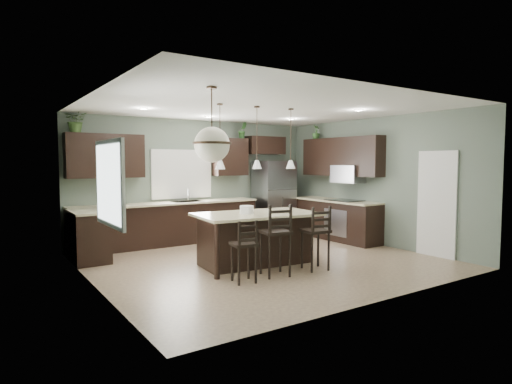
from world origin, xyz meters
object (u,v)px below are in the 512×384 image
object	(u,v)px
serving_dish	(247,210)
plant_back_left	(76,120)
refrigerator	(274,198)
bar_stool_left	(244,251)
kitchen_island	(257,239)
bar_stool_center	(275,240)
bar_stool_right	(315,238)

from	to	relation	value
serving_dish	plant_back_left	distance (m)	3.87
refrigerator	serving_dish	size ratio (longest dim) A/B	7.71
serving_dish	bar_stool_left	world-z (taller)	serving_dish
kitchen_island	serving_dish	xyz separation A→B (m)	(-0.20, 0.02, 0.53)
refrigerator	bar_stool_left	distance (m)	4.47
plant_back_left	refrigerator	bearing A→B (deg)	-3.10
bar_stool_left	bar_stool_center	distance (m)	0.63
kitchen_island	serving_dish	distance (m)	0.57
bar_stool_left	bar_stool_right	size ratio (longest dim) A/B	0.88
plant_back_left	bar_stool_left	bearing A→B (deg)	-65.35
bar_stool_right	serving_dish	bearing A→B (deg)	143.05
bar_stool_center	bar_stool_right	xyz separation A→B (m)	(0.79, -0.07, -0.04)
serving_dish	bar_stool_right	distance (m)	1.27
kitchen_island	plant_back_left	world-z (taller)	plant_back_left
serving_dish	bar_stool_center	size ratio (longest dim) A/B	0.21
serving_dish	plant_back_left	size ratio (longest dim) A/B	0.51
bar_stool_center	kitchen_island	bearing A→B (deg)	89.50
kitchen_island	bar_stool_center	distance (m)	0.81
serving_dish	bar_stool_right	bearing A→B (deg)	-46.62
bar_stool_center	refrigerator	bearing A→B (deg)	66.23
refrigerator	kitchen_island	world-z (taller)	refrigerator
bar_stool_left	plant_back_left	distance (m)	4.47
bar_stool_center	plant_back_left	size ratio (longest dim) A/B	2.46
bar_stool_center	bar_stool_right	size ratio (longest dim) A/B	1.07
kitchen_island	bar_stool_center	xyz separation A→B (m)	(-0.17, -0.78, 0.12)
bar_stool_center	plant_back_left	world-z (taller)	plant_back_left
serving_dish	bar_stool_center	world-z (taller)	bar_stool_center
serving_dish	bar_stool_center	xyz separation A→B (m)	(0.03, -0.80, -0.41)
bar_stool_left	plant_back_left	world-z (taller)	plant_back_left
kitchen_island	serving_dish	world-z (taller)	serving_dish
kitchen_island	bar_stool_center	bearing A→B (deg)	-96.85
bar_stool_right	plant_back_left	world-z (taller)	plant_back_left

